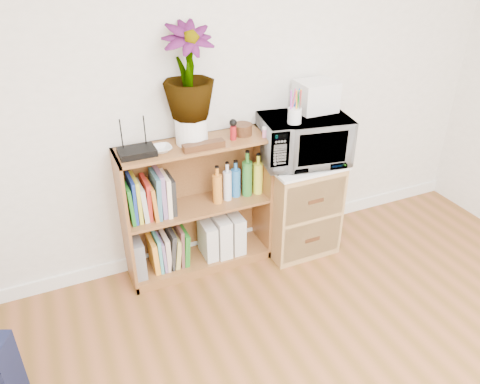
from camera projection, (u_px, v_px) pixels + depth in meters
skirting_board at (237, 236)px, 3.62m from camera, size 4.00×0.02×0.10m
bookshelf at (197, 208)px, 3.17m from camera, size 1.00×0.30×0.95m
wicker_unit at (298, 205)px, 3.44m from camera, size 0.50×0.45×0.70m
microwave at (303, 139)px, 3.16m from camera, size 0.64×0.48×0.32m
pen_cup at (295, 116)px, 2.97m from camera, size 0.09×0.09×0.10m
small_appliance at (316, 96)px, 3.14m from camera, size 0.26×0.21×0.20m
router at (137, 152)px, 2.78m from camera, size 0.22×0.15×0.04m
white_bowl at (161, 149)px, 2.82m from camera, size 0.13×0.13×0.03m
plant_pot at (191, 130)px, 2.91m from camera, size 0.20×0.20×0.17m
potted_plant at (188, 72)px, 2.72m from camera, size 0.31×0.31×0.56m
trinket_box at (204, 146)px, 2.85m from camera, size 0.26×0.07×0.04m
kokeshi_doll at (233, 133)px, 2.97m from camera, size 0.04×0.04×0.09m
wooden_bowl at (243, 129)px, 3.04m from camera, size 0.12×0.12×0.07m
paint_jars at (269, 132)px, 3.02m from camera, size 0.12×0.04×0.06m
file_box at (136, 256)px, 3.15m from camera, size 0.08×0.22×0.27m
magazine_holder_left at (208, 239)px, 3.32m from camera, size 0.08×0.21×0.27m
magazine_holder_mid at (221, 234)px, 3.35m from camera, size 0.09×0.24×0.30m
magazine_holder_right at (234, 231)px, 3.39m from camera, size 0.09×0.23×0.29m
cookbooks at (150, 197)px, 2.98m from camera, size 0.31×0.20×0.30m
liquor_bottles at (238, 178)px, 3.19m from camera, size 0.37×0.07×0.32m
lower_books at (169, 249)px, 3.23m from camera, size 0.27×0.19×0.29m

